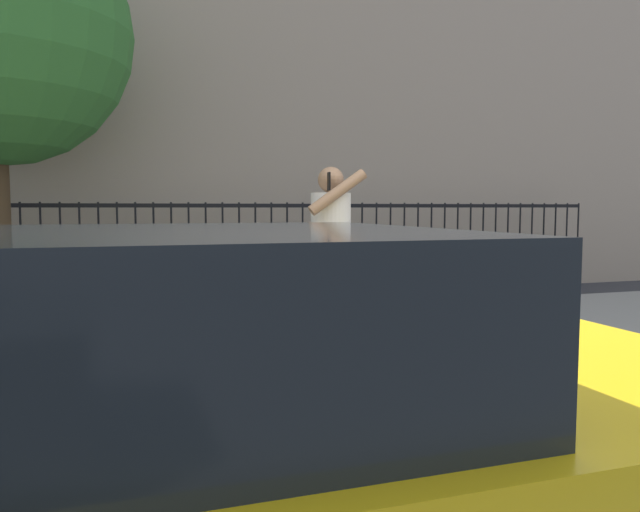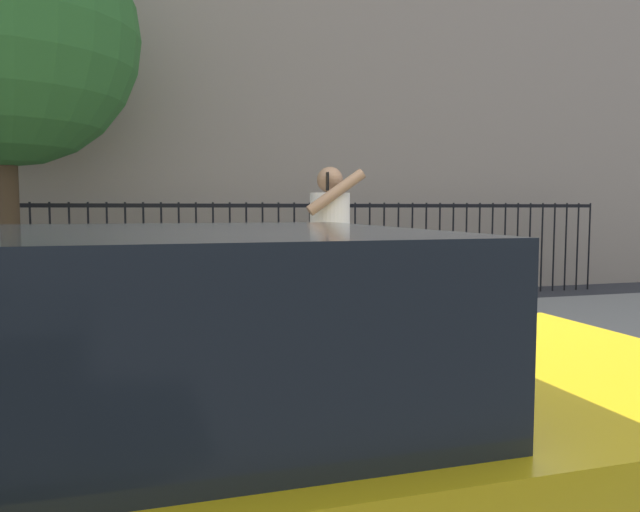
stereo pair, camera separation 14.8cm
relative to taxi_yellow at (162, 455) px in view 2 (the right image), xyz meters
name	(u,v)px [view 2 (the right image)]	position (x,y,z in m)	size (l,w,h in m)	color
ground_plane	(455,442)	(1.87, 1.40, -0.70)	(60.00, 60.00, 0.00)	#333338
sidewalk	(346,353)	(1.87, 3.60, -0.63)	(28.00, 4.40, 0.15)	gray
iron_fence	(271,239)	(1.87, 7.30, 0.32)	(12.03, 0.04, 1.60)	black
taxi_yellow	(162,455)	(0.00, 0.00, 0.00)	(4.22, 1.89, 1.45)	yellow
pedestrian_on_phone	(329,251)	(1.48, 2.93, 0.45)	(0.50, 0.66, 1.71)	#936B4C
street_tree_near	(2,33)	(-1.66, 6.34, 2.95)	(3.28, 3.28, 5.30)	#4C3823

